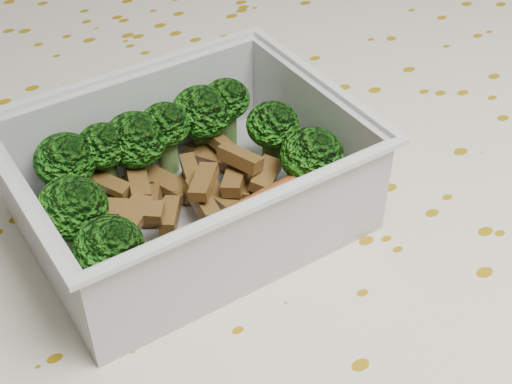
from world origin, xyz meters
TOP-DOWN VIEW (x-y plane):
  - dining_table at (0.00, 0.00)m, footprint 1.40×0.90m
  - tablecloth at (0.00, 0.00)m, footprint 1.46×0.96m
  - lunch_container at (-0.03, 0.03)m, footprint 0.17×0.14m
  - broccoli_florets at (-0.03, 0.05)m, footprint 0.16×0.11m
  - meat_pile at (-0.02, 0.04)m, footprint 0.11×0.07m
  - sausage at (-0.02, -0.01)m, footprint 0.15×0.04m

SIDE VIEW (x-z plane):
  - dining_table at x=0.00m, z-range 0.29..1.04m
  - tablecloth at x=0.00m, z-range 0.62..0.81m
  - meat_pile at x=-0.02m, z-range 0.76..0.79m
  - sausage at x=-0.02m, z-range 0.76..0.79m
  - lunch_container at x=-0.03m, z-range 0.75..0.81m
  - broccoli_florets at x=-0.03m, z-range 0.77..0.81m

